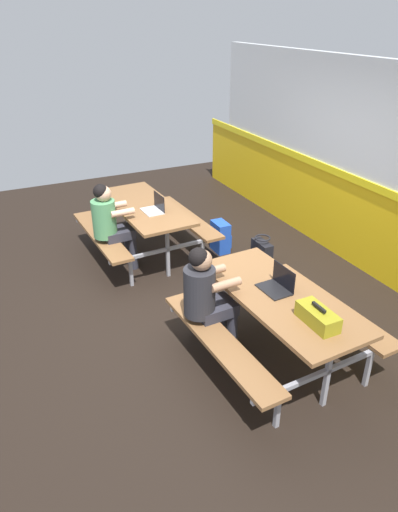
{
  "coord_description": "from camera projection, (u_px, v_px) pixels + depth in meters",
  "views": [
    {
      "loc": [
        4.31,
        -2.06,
        3.07
      ],
      "look_at": [
        0.0,
        0.02,
        0.55
      ],
      "focal_mm": 32.74,
      "sensor_mm": 36.0,
      "label": 1
    }
  ],
  "objects": [
    {
      "name": "ground_plane",
      "position": [
        197.0,
        297.0,
        5.66
      ],
      "size": [
        10.0,
        10.0,
        0.02
      ],
      "primitive_type": "cube",
      "color": "black"
    },
    {
      "name": "accent_backdrop",
      "position": [
        360.0,
        172.0,
        5.96
      ],
      "size": [
        8.0,
        0.14,
        2.6
      ],
      "color": "yellow",
      "rests_on": "ground"
    },
    {
      "name": "picnic_table_left",
      "position": [
        145.0,
        216.0,
        6.39
      ],
      "size": [
        1.84,
        1.63,
        0.74
      ],
      "color": "brown",
      "rests_on": "ground"
    },
    {
      "name": "picnic_table_right",
      "position": [
        278.0,
        309.0,
        4.4
      ],
      "size": [
        1.84,
        1.63,
        0.74
      ],
      "color": "brown",
      "rests_on": "ground"
    },
    {
      "name": "student_nearer",
      "position": [
        110.0,
        221.0,
        5.92
      ],
      "size": [
        0.37,
        0.53,
        1.21
      ],
      "color": "#2D2D38",
      "rests_on": "ground"
    },
    {
      "name": "student_further",
      "position": [
        207.0,
        294.0,
        4.4
      ],
      "size": [
        0.37,
        0.53,
        1.21
      ],
      "color": "#2D2D38",
      "rests_on": "ground"
    },
    {
      "name": "laptop_silver",
      "position": [
        155.0,
        208.0,
        6.1
      ],
      "size": [
        0.33,
        0.23,
        0.22
      ],
      "color": "silver",
      "rests_on": "picnic_table_left"
    },
    {
      "name": "laptop_dark",
      "position": [
        277.0,
        285.0,
        4.38
      ],
      "size": [
        0.33,
        0.23,
        0.22
      ],
      "color": "black",
      "rests_on": "picnic_table_right"
    },
    {
      "name": "toolbox_grey",
      "position": [
        318.0,
        317.0,
        3.88
      ],
      "size": [
        0.4,
        0.18,
        0.18
      ],
      "color": "olive",
      "rests_on": "picnic_table_right"
    },
    {
      "name": "backpack_dark",
      "position": [
        221.0,
        237.0,
        6.64
      ],
      "size": [
        0.3,
        0.22,
        0.44
      ],
      "color": "#1E47B2",
      "rests_on": "ground"
    },
    {
      "name": "tote_bag_bright",
      "position": [
        262.0,
        253.0,
        6.25
      ],
      "size": [
        0.34,
        0.21,
        0.43
      ],
      "color": "black",
      "rests_on": "ground"
    }
  ]
}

